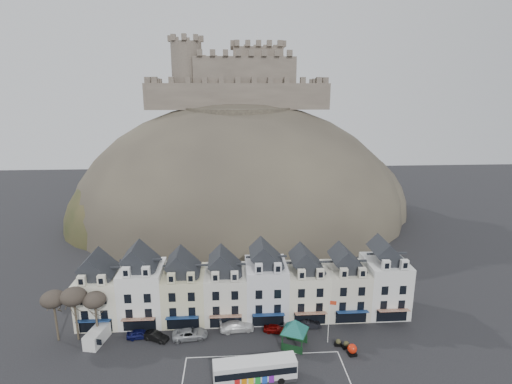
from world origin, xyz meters
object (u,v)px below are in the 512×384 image
bus_shelter (295,326)px  red_buoy (352,350)px  car_silver (190,334)px  car_charcoal (309,324)px  white_van (97,336)px  flagpole (329,318)px  bus (255,369)px  car_maroon (276,329)px  car_black (156,336)px  car_white (237,326)px  car_navy (140,334)px

bus_shelter → red_buoy: bus_shelter is taller
car_silver → car_charcoal: (18.90, 1.58, -0.15)m
white_van → car_charcoal: 32.88m
flagpole → bus: bearing=-147.2°
red_buoy → car_maroon: size_ratio=0.45×
bus → car_black: bus is taller
car_silver → car_maroon: (13.33, 0.69, -0.12)m
car_charcoal → car_black: bearing=90.9°
bus → car_white: (-2.16, 11.45, -0.91)m
white_van → car_silver: (13.93, 0.19, -0.32)m
car_silver → car_charcoal: bearing=-92.0°
white_van → flagpole: bearing=8.4°
white_van → car_silver: bearing=12.8°
bus → white_van: bus is taller
red_buoy → white_van: size_ratio=0.34×
car_white → car_charcoal: 11.65m
bus → car_maroon: (3.92, 10.58, -1.06)m
red_buoy → car_white: (-16.52, 7.08, -0.08)m
car_black → car_maroon: size_ratio=1.08×
red_buoy → car_silver: 24.40m
car_black → car_silver: 5.21m
car_navy → car_charcoal: (26.56, 1.02, -0.08)m
flagpole → car_maroon: 9.01m
bus → car_charcoal: 14.93m
flagpole → white_van: (-34.98, 2.19, -3.06)m
white_van → car_maroon: size_ratio=1.33×
bus_shelter → red_buoy: size_ratio=3.81×
bus_shelter → car_maroon: bus_shelter is taller
car_white → car_maroon: 6.15m
red_buoy → car_silver: bearing=166.9°
car_charcoal → flagpole: bearing=-154.9°
car_navy → car_white: bearing=-90.4°
flagpole → car_navy: (-28.71, 2.94, -3.45)m
car_maroon → car_charcoal: bearing=-67.8°
bus → car_silver: size_ratio=2.06×
car_navy → car_black: bearing=-111.3°
bus_shelter → car_black: bearing=-163.4°
car_black → car_white: 12.57m
red_buoy → car_black: bearing=169.6°
car_navy → car_charcoal: 26.58m
car_white → car_maroon: bearing=-104.3°
car_navy → car_black: (2.46, -0.76, -0.02)m
bus → flagpole: size_ratio=1.53×
bus_shelter → flagpole: (5.29, 0.68, 0.63)m
flagpole → white_van: bearing=176.4°
car_black → bus: bearing=-98.6°
car_white → car_maroon: (6.09, -0.87, -0.15)m
red_buoy → car_maroon: 12.14m
bus → car_navy: (-17.07, 10.46, -1.01)m
car_charcoal → red_buoy: bearing=-148.9°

